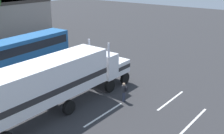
# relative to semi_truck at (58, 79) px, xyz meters

# --- Properties ---
(ground_plane) EXTENTS (120.00, 120.00, 0.00)m
(ground_plane) POSITION_rel_semi_truck_xyz_m (5.29, 0.24, -2.52)
(ground_plane) COLOR #2D2D30
(lane_stripe_near) EXTENTS (4.40, 0.27, 0.01)m
(lane_stripe_near) POSITION_rel_semi_truck_xyz_m (1.33, -3.26, -2.52)
(lane_stripe_near) COLOR silver
(lane_stripe_near) RESTS_ON ground_plane
(lane_stripe_mid) EXTENTS (4.40, 0.38, 0.01)m
(lane_stripe_mid) POSITION_rel_semi_truck_xyz_m (6.42, -6.34, -2.52)
(lane_stripe_mid) COLOR silver
(lane_stripe_mid) RESTS_ON ground_plane
(lane_stripe_far) EXTENTS (4.40, 0.39, 0.01)m
(lane_stripe_far) POSITION_rel_semi_truck_xyz_m (4.44, -9.03, -2.52)
(lane_stripe_far) COLOR silver
(lane_stripe_far) RESTS_ON ground_plane
(semi_truck) EXTENTS (14.24, 2.98, 4.50)m
(semi_truck) POSITION_rel_semi_truck_xyz_m (0.00, 0.00, 0.00)
(semi_truck) COLOR white
(semi_truck) RESTS_ON ground_plane
(person_bystander) EXTENTS (0.34, 0.46, 1.63)m
(person_bystander) POSITION_rel_semi_truck_xyz_m (4.01, -3.27, -1.63)
(person_bystander) COLOR #2D3347
(person_bystander) RESTS_ON ground_plane
(parked_bus) EXTENTS (11.07, 2.87, 3.40)m
(parked_bus) POSITION_rel_semi_truck_xyz_m (4.42, 10.04, -0.46)
(parked_bus) COLOR #1E5999
(parked_bus) RESTS_ON ground_plane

